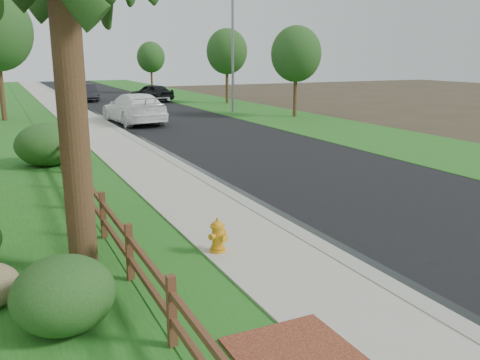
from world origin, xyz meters
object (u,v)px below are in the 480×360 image
ranch_fence (93,199)px  white_suv (134,108)px  streetlight (231,37)px  fire_hydrant (218,236)px  dark_car_mid (152,92)px

ranch_fence → white_suv: 19.01m
white_suv → streetlight: streetlight is taller
ranch_fence → streetlight: streetlight is taller
fire_hydrant → white_suv: size_ratio=0.12×
ranch_fence → dark_car_mid: (10.80, 32.48, 0.16)m
fire_hydrant → ranch_fence: bearing=121.0°
ranch_fence → fire_hydrant: size_ratio=23.79×
ranch_fence → dark_car_mid: size_ratio=3.82×
ranch_fence → streetlight: 25.31m
white_suv → dark_car_mid: white_suv is taller
ranch_fence → streetlight: bearing=57.7°
fire_hydrant → dark_car_mid: dark_car_mid is taller
fire_hydrant → streetlight: 27.18m
dark_car_mid → white_suv: bearing=45.1°
fire_hydrant → dark_car_mid: (8.90, 35.65, 0.35)m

